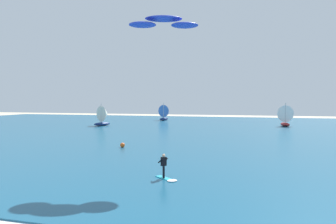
{
  "coord_description": "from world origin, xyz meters",
  "views": [
    {
      "loc": [
        6.43,
        -4.79,
        5.41
      ],
      "look_at": [
        0.11,
        17.4,
        4.55
      ],
      "focal_mm": 33.36,
      "sensor_mm": 36.0,
      "label": 1
    }
  ],
  "objects_px": {
    "kitesurfer": "(165,170)",
    "marker_buoy": "(122,145)",
    "sailboat_far_right": "(165,112)",
    "kite": "(164,22)",
    "sailboat_mid_left": "(104,115)",
    "sailboat_far_left": "(284,115)"
  },
  "relations": [
    {
      "from": "sailboat_mid_left",
      "to": "kitesurfer",
      "type": "bearing_deg",
      "value": -57.53
    },
    {
      "from": "sailboat_far_right",
      "to": "marker_buoy",
      "type": "relative_size",
      "value": 8.62
    },
    {
      "from": "sailboat_far_right",
      "to": "kite",
      "type": "bearing_deg",
      "value": -73.64
    },
    {
      "from": "kitesurfer",
      "to": "sailboat_mid_left",
      "type": "xyz_separation_m",
      "value": [
        -24.96,
        39.22,
        1.52
      ]
    },
    {
      "from": "sailboat_mid_left",
      "to": "kite",
      "type": "bearing_deg",
      "value": -56.56
    },
    {
      "from": "sailboat_far_left",
      "to": "marker_buoy",
      "type": "xyz_separation_m",
      "value": [
        -20.06,
        -36.37,
        -1.92
      ]
    },
    {
      "from": "sailboat_far_left",
      "to": "marker_buoy",
      "type": "relative_size",
      "value": 8.99
    },
    {
      "from": "kite",
      "to": "marker_buoy",
      "type": "bearing_deg",
      "value": 129.51
    },
    {
      "from": "kite",
      "to": "marker_buoy",
      "type": "distance_m",
      "value": 16.26
    },
    {
      "from": "kitesurfer",
      "to": "marker_buoy",
      "type": "distance_m",
      "value": 14.93
    },
    {
      "from": "sailboat_mid_left",
      "to": "marker_buoy",
      "type": "bearing_deg",
      "value": -58.85
    },
    {
      "from": "kitesurfer",
      "to": "marker_buoy",
      "type": "relative_size",
      "value": 3.56
    },
    {
      "from": "sailboat_mid_left",
      "to": "marker_buoy",
      "type": "height_order",
      "value": "sailboat_mid_left"
    },
    {
      "from": "sailboat_far_left",
      "to": "kite",
      "type": "bearing_deg",
      "value": -105.24
    },
    {
      "from": "sailboat_mid_left",
      "to": "sailboat_far_left",
      "type": "height_order",
      "value": "sailboat_far_left"
    },
    {
      "from": "kitesurfer",
      "to": "sailboat_far_right",
      "type": "height_order",
      "value": "sailboat_far_right"
    },
    {
      "from": "kite",
      "to": "sailboat_far_left",
      "type": "relative_size",
      "value": 1.17
    },
    {
      "from": "kitesurfer",
      "to": "marker_buoy",
      "type": "bearing_deg",
      "value": 125.29
    },
    {
      "from": "kitesurfer",
      "to": "sailboat_far_right",
      "type": "distance_m",
      "value": 62.73
    },
    {
      "from": "sailboat_mid_left",
      "to": "marker_buoy",
      "type": "relative_size",
      "value": 8.71
    },
    {
      "from": "sailboat_mid_left",
      "to": "sailboat_far_right",
      "type": "xyz_separation_m",
      "value": [
        7.17,
        20.92,
        -0.02
      ]
    },
    {
      "from": "kite",
      "to": "sailboat_mid_left",
      "type": "bearing_deg",
      "value": 123.44
    }
  ]
}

